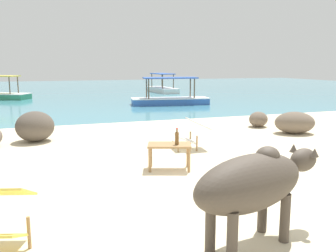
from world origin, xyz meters
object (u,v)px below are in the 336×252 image
object	(u,v)px
cow	(254,183)
boat_blue	(170,99)
boat_white	(162,88)
low_bench_table	(169,148)
bottle	(177,138)
deck_chair_far	(191,132)

from	to	relation	value
cow	boat_blue	distance (m)	13.73
cow	boat_white	size ratio (longest dim) A/B	0.49
low_bench_table	boat_blue	bearing A→B (deg)	89.57
bottle	boat_blue	xyz separation A→B (m)	(3.60, 10.37, -0.33)
low_bench_table	bottle	xyz separation A→B (m)	(0.11, -0.09, 0.20)
cow	low_bench_table	xyz separation A→B (m)	(0.13, 2.89, -0.29)
deck_chair_far	boat_white	distance (m)	17.25
boat_white	deck_chair_far	bearing A→B (deg)	-18.71
bottle	boat_white	bearing A→B (deg)	72.24
low_bench_table	deck_chair_far	distance (m)	1.69
bottle	cow	bearing A→B (deg)	-94.85
low_bench_table	deck_chair_far	size ratio (longest dim) A/B	1.04
bottle	low_bench_table	bearing A→B (deg)	141.19
bottle	deck_chair_far	size ratio (longest dim) A/B	0.36
cow	boat_blue	bearing A→B (deg)	56.84
deck_chair_far	boat_blue	bearing A→B (deg)	-99.59
cow	bottle	world-z (taller)	cow
bottle	deck_chair_far	distance (m)	1.71
deck_chair_far	boat_blue	xyz separation A→B (m)	(2.71, 8.93, -0.13)
boat_blue	boat_white	bearing A→B (deg)	-97.21
deck_chair_far	boat_blue	world-z (taller)	boat_blue
boat_blue	boat_white	world-z (taller)	same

